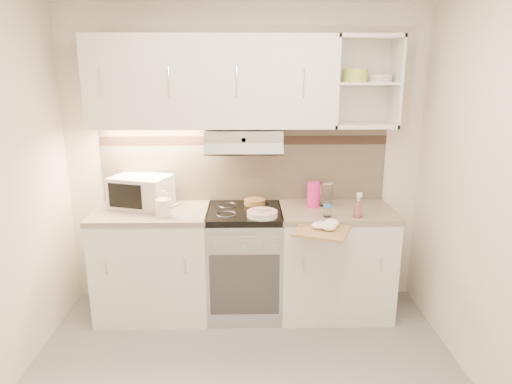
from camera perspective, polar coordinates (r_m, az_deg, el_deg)
room_shell at (r=2.80m, az=-1.58°, el=7.56°), size 3.04×2.84×2.52m
base_cabinet_left at (r=3.92m, az=-12.59°, el=-8.82°), size 0.90×0.60×0.86m
worktop_left at (r=3.76m, az=-12.98°, el=-2.53°), size 0.92×0.62×0.04m
base_cabinet_right at (r=3.91m, az=9.75°, el=-8.71°), size 0.90×0.60×0.86m
worktop_right at (r=3.76m, az=10.05°, el=-2.41°), size 0.92×0.62×0.04m
electric_range at (r=3.84m, az=-1.43°, el=-8.65°), size 0.60×0.60×0.90m
microwave at (r=3.85m, az=-14.13°, el=0.08°), size 0.53×0.45×0.25m
watering_can at (r=3.58m, az=-11.41°, el=-1.79°), size 0.23×0.14×0.20m
plate_stack at (r=3.50m, az=0.78°, el=-2.74°), size 0.24×0.24×0.05m
bread_loaf at (r=3.82m, az=-0.16°, el=-1.24°), size 0.18×0.18×0.04m
pink_pitcher at (r=3.76m, az=7.20°, el=-0.30°), size 0.11×0.10×0.21m
glass_jar at (r=3.80m, az=8.79°, el=-0.19°), size 0.11×0.11×0.21m
spice_jar at (r=3.53m, az=8.92°, el=-2.30°), size 0.07×0.07×0.10m
spray_bottle at (r=3.56m, az=12.66°, el=-1.83°), size 0.08×0.08×0.21m
cutting_board at (r=3.32m, az=8.17°, el=-4.85°), size 0.47×0.45×0.02m
dish_towel at (r=3.33m, az=8.94°, el=-4.10°), size 0.28×0.27×0.06m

